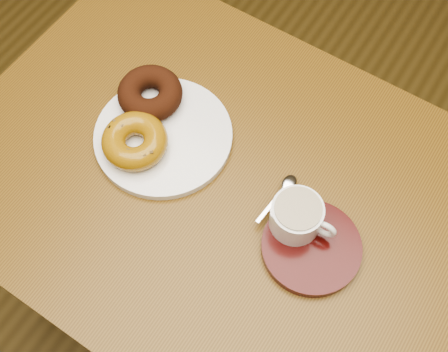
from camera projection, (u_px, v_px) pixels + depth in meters
The scene contains 7 objects.
cafe_table at pixel (215, 208), 1.06m from camera, with size 0.90×0.68×0.84m.
donut_plate at pixel (163, 136), 0.97m from camera, with size 0.24×0.24×0.01m, color white.
donut_cinnamon at pixel (150, 93), 0.97m from camera, with size 0.11×0.11×0.04m, color black.
donut_caramel at pixel (135, 141), 0.93m from camera, with size 0.14×0.14×0.04m.
saucer at pixel (311, 247), 0.87m from camera, with size 0.16×0.16×0.02m, color #360807.
coffee_cup at pixel (297, 216), 0.86m from camera, with size 0.11×0.08×0.06m.
teaspoon at pixel (286, 187), 0.91m from camera, with size 0.02×0.10×0.01m.
Camera 1 is at (0.29, -0.02, 1.67)m, focal length 45.00 mm.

